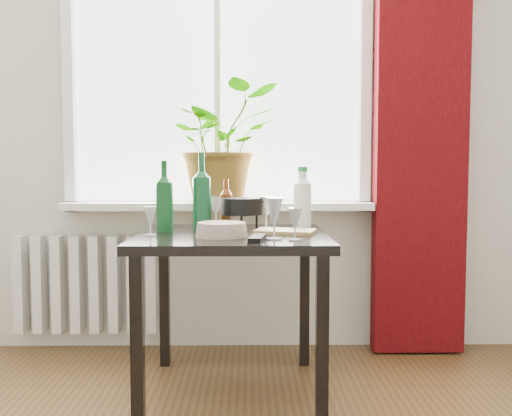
{
  "coord_description": "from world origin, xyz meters",
  "views": [
    {
      "loc": [
        0.18,
        -1.03,
        1.04
      ],
      "look_at": [
        0.21,
        1.55,
        0.86
      ],
      "focal_mm": 40.0,
      "sensor_mm": 36.0,
      "label": 1
    }
  ],
  "objects_px": {
    "wine_bottle_left": "(164,195)",
    "plate_stack": "(221,230)",
    "wineglass_far_right": "(295,224)",
    "wineglass_back_center": "(266,212)",
    "bottle_amber": "(226,204)",
    "tv_remote": "(257,238)",
    "cleaning_bottle": "(302,197)",
    "wineglass_back_left": "(216,210)",
    "cutting_board": "(285,231)",
    "wineglass_front_right": "(274,218)",
    "radiator": "(86,284)",
    "table": "(232,253)",
    "wineglass_front_left": "(150,221)",
    "fondue_pot": "(242,214)",
    "wine_bottle_right": "(202,191)",
    "potted_plant": "(221,144)"
  },
  "relations": [
    {
      "from": "cleaning_bottle",
      "to": "potted_plant",
      "type": "bearing_deg",
      "value": 140.63
    },
    {
      "from": "bottle_amber",
      "to": "tv_remote",
      "type": "bearing_deg",
      "value": -72.74
    },
    {
      "from": "bottle_amber",
      "to": "wineglass_back_left",
      "type": "bearing_deg",
      "value": 110.15
    },
    {
      "from": "wineglass_back_left",
      "to": "tv_remote",
      "type": "xyz_separation_m",
      "value": [
        0.21,
        -0.63,
        -0.07
      ]
    },
    {
      "from": "plate_stack",
      "to": "cutting_board",
      "type": "xyz_separation_m",
      "value": [
        0.28,
        0.15,
        -0.02
      ]
    },
    {
      "from": "cleaning_bottle",
      "to": "plate_stack",
      "type": "bearing_deg",
      "value": -136.43
    },
    {
      "from": "wineglass_front_right",
      "to": "wineglass_back_center",
      "type": "xyz_separation_m",
      "value": [
        -0.02,
        0.39,
        -0.01
      ]
    },
    {
      "from": "wine_bottle_right",
      "to": "wineglass_far_right",
      "type": "distance_m",
      "value": 0.57
    },
    {
      "from": "wineglass_front_left",
      "to": "fondue_pot",
      "type": "height_order",
      "value": "fondue_pot"
    },
    {
      "from": "wine_bottle_left",
      "to": "plate_stack",
      "type": "distance_m",
      "value": 0.38
    },
    {
      "from": "wineglass_far_right",
      "to": "wineglass_back_center",
      "type": "height_order",
      "value": "wineglass_back_center"
    },
    {
      "from": "cutting_board",
      "to": "wineglass_front_left",
      "type": "bearing_deg",
      "value": -169.83
    },
    {
      "from": "table",
      "to": "plate_stack",
      "type": "xyz_separation_m",
      "value": [
        -0.04,
        -0.13,
        0.12
      ]
    },
    {
      "from": "plate_stack",
      "to": "radiator",
      "type": "bearing_deg",
      "value": 136.72
    },
    {
      "from": "table",
      "to": "cutting_board",
      "type": "relative_size",
      "value": 3.15
    },
    {
      "from": "wine_bottle_left",
      "to": "cutting_board",
      "type": "xyz_separation_m",
      "value": [
        0.56,
        -0.07,
        -0.16
      ]
    },
    {
      "from": "wine_bottle_left",
      "to": "bottle_amber",
      "type": "distance_m",
      "value": 0.31
    },
    {
      "from": "tv_remote",
      "to": "plate_stack",
      "type": "bearing_deg",
      "value": 148.93
    },
    {
      "from": "potted_plant",
      "to": "bottle_amber",
      "type": "xyz_separation_m",
      "value": [
        0.04,
        -0.37,
        -0.31
      ]
    },
    {
      "from": "bottle_amber",
      "to": "table",
      "type": "bearing_deg",
      "value": -80.27
    },
    {
      "from": "wine_bottle_left",
      "to": "cleaning_bottle",
      "type": "distance_m",
      "value": 0.68
    },
    {
      "from": "radiator",
      "to": "table",
      "type": "xyz_separation_m",
      "value": [
        0.85,
        -0.63,
        0.27
      ]
    },
    {
      "from": "wineglass_front_left",
      "to": "cleaning_bottle",
      "type": "bearing_deg",
      "value": 24.85
    },
    {
      "from": "radiator",
      "to": "potted_plant",
      "type": "xyz_separation_m",
      "value": [
        0.77,
        -0.06,
        0.79
      ]
    },
    {
      "from": "wineglass_far_right",
      "to": "plate_stack",
      "type": "distance_m",
      "value": 0.34
    },
    {
      "from": "wineglass_far_right",
      "to": "plate_stack",
      "type": "bearing_deg",
      "value": 156.73
    },
    {
      "from": "radiator",
      "to": "wineglass_front_right",
      "type": "bearing_deg",
      "value": -39.83
    },
    {
      "from": "wineglass_back_left",
      "to": "wineglass_far_right",
      "type": "bearing_deg",
      "value": -60.46
    },
    {
      "from": "wineglass_far_right",
      "to": "cutting_board",
      "type": "xyz_separation_m",
      "value": [
        -0.02,
        0.28,
        -0.06
      ]
    },
    {
      "from": "tv_remote",
      "to": "radiator",
      "type": "bearing_deg",
      "value": 146.15
    },
    {
      "from": "cutting_board",
      "to": "wineglass_far_right",
      "type": "bearing_deg",
      "value": -85.4
    },
    {
      "from": "wineglass_front_right",
      "to": "wineglass_back_left",
      "type": "height_order",
      "value": "wineglass_front_right"
    },
    {
      "from": "bottle_amber",
      "to": "cutting_board",
      "type": "relative_size",
      "value": 0.91
    },
    {
      "from": "wineglass_back_left",
      "to": "bottle_amber",
      "type": "bearing_deg",
      "value": -69.85
    },
    {
      "from": "wine_bottle_right",
      "to": "fondue_pot",
      "type": "xyz_separation_m",
      "value": [
        0.19,
        0.03,
        -0.11
      ]
    },
    {
      "from": "plate_stack",
      "to": "fondue_pot",
      "type": "distance_m",
      "value": 0.29
    },
    {
      "from": "bottle_amber",
      "to": "wineglass_far_right",
      "type": "distance_m",
      "value": 0.56
    },
    {
      "from": "cleaning_bottle",
      "to": "cutting_board",
      "type": "distance_m",
      "value": 0.28
    },
    {
      "from": "wine_bottle_left",
      "to": "wineglass_far_right",
      "type": "xyz_separation_m",
      "value": [
        0.58,
        -0.35,
        -0.1
      ]
    },
    {
      "from": "fondue_pot",
      "to": "wineglass_front_right",
      "type": "bearing_deg",
      "value": -67.66
    },
    {
      "from": "wineglass_far_right",
      "to": "table",
      "type": "bearing_deg",
      "value": 135.22
    },
    {
      "from": "radiator",
      "to": "wineglass_far_right",
      "type": "height_order",
      "value": "wineglass_far_right"
    },
    {
      "from": "wineglass_front_right",
      "to": "wine_bottle_right",
      "type": "bearing_deg",
      "value": 133.34
    },
    {
      "from": "wineglass_far_right",
      "to": "wineglass_back_left",
      "type": "height_order",
      "value": "wineglass_back_left"
    },
    {
      "from": "wine_bottle_right",
      "to": "wineglass_far_right",
      "type": "height_order",
      "value": "wine_bottle_right"
    },
    {
      "from": "potted_plant",
      "to": "cleaning_bottle",
      "type": "relative_size",
      "value": 2.1
    },
    {
      "from": "bottle_amber",
      "to": "tv_remote",
      "type": "height_order",
      "value": "bottle_amber"
    },
    {
      "from": "wineglass_back_left",
      "to": "radiator",
      "type": "bearing_deg",
      "value": 161.24
    },
    {
      "from": "cleaning_bottle",
      "to": "wineglass_back_left",
      "type": "height_order",
      "value": "cleaning_bottle"
    },
    {
      "from": "potted_plant",
      "to": "wineglass_front_left",
      "type": "distance_m",
      "value": 0.81
    }
  ]
}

